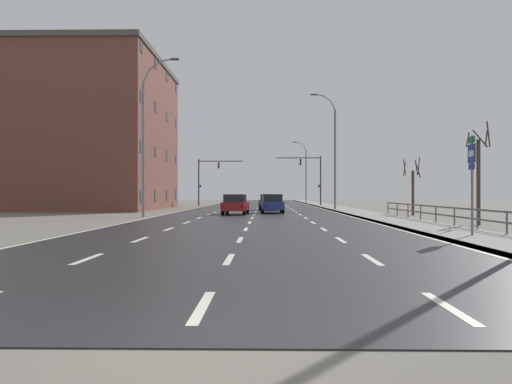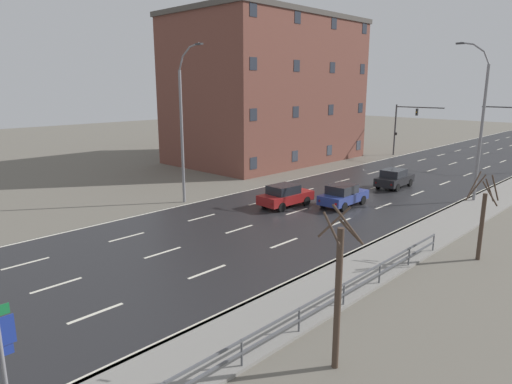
{
  "view_description": "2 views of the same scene",
  "coord_description": "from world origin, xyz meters",
  "px_view_note": "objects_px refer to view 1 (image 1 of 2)",
  "views": [
    {
      "loc": [
        0.91,
        -5.49,
        1.64
      ],
      "look_at": [
        -0.34,
        59.38,
        1.81
      ],
      "focal_mm": 36.92,
      "sensor_mm": 36.0,
      "label": 1
    },
    {
      "loc": [
        18.52,
        11.27,
        8.3
      ],
      "look_at": [
        0.0,
        30.43,
        2.04
      ],
      "focal_mm": 31.81,
      "sensor_mm": 36.0,
      "label": 2
    }
  ],
  "objects_px": {
    "car_near_left": "(272,204)",
    "highway_sign": "(472,173)",
    "street_lamp_distant": "(305,173)",
    "street_lamp_left_bank": "(146,139)",
    "brick_building": "(99,134)",
    "street_lamp_midground": "(334,153)",
    "traffic_signal_right": "(312,173)",
    "traffic_signal_left": "(207,175)",
    "car_far_left": "(268,202)",
    "car_mid_centre": "(235,204)"
  },
  "relations": [
    {
      "from": "street_lamp_distant",
      "to": "traffic_signal_right",
      "type": "height_order",
      "value": "street_lamp_distant"
    },
    {
      "from": "highway_sign",
      "to": "car_mid_centre",
      "type": "relative_size",
      "value": 0.89
    },
    {
      "from": "traffic_signal_left",
      "to": "street_lamp_distant",
      "type": "bearing_deg",
      "value": 54.19
    },
    {
      "from": "brick_building",
      "to": "traffic_signal_right",
      "type": "bearing_deg",
      "value": 27.96
    },
    {
      "from": "highway_sign",
      "to": "traffic_signal_left",
      "type": "height_order",
      "value": "traffic_signal_left"
    },
    {
      "from": "street_lamp_distant",
      "to": "street_lamp_left_bank",
      "type": "relative_size",
      "value": 0.94
    },
    {
      "from": "street_lamp_distant",
      "to": "brick_building",
      "type": "xyz_separation_m",
      "value": [
        -24.17,
        -33.29,
        2.77
      ]
    },
    {
      "from": "street_lamp_left_bank",
      "to": "car_far_left",
      "type": "bearing_deg",
      "value": 60.46
    },
    {
      "from": "traffic_signal_right",
      "to": "traffic_signal_left",
      "type": "relative_size",
      "value": 1.06
    },
    {
      "from": "car_far_left",
      "to": "brick_building",
      "type": "relative_size",
      "value": 0.2
    },
    {
      "from": "street_lamp_midground",
      "to": "car_far_left",
      "type": "relative_size",
      "value": 2.71
    },
    {
      "from": "street_lamp_left_bank",
      "to": "car_mid_centre",
      "type": "relative_size",
      "value": 2.63
    },
    {
      "from": "street_lamp_distant",
      "to": "car_far_left",
      "type": "relative_size",
      "value": 2.47
    },
    {
      "from": "street_lamp_midground",
      "to": "traffic_signal_right",
      "type": "xyz_separation_m",
      "value": [
        -0.62,
        16.38,
        -1.28
      ]
    },
    {
      "from": "street_lamp_midground",
      "to": "highway_sign",
      "type": "distance_m",
      "value": 32.03
    },
    {
      "from": "car_near_left",
      "to": "highway_sign",
      "type": "bearing_deg",
      "value": -75.82
    },
    {
      "from": "street_lamp_distant",
      "to": "traffic_signal_left",
      "type": "height_order",
      "value": "street_lamp_distant"
    },
    {
      "from": "street_lamp_midground",
      "to": "car_near_left",
      "type": "bearing_deg",
      "value": -127.77
    },
    {
      "from": "traffic_signal_right",
      "to": "street_lamp_midground",
      "type": "bearing_deg",
      "value": -87.82
    },
    {
      "from": "brick_building",
      "to": "traffic_signal_left",
      "type": "bearing_deg",
      "value": 53.77
    },
    {
      "from": "car_far_left",
      "to": "brick_building",
      "type": "bearing_deg",
      "value": 165.49
    },
    {
      "from": "street_lamp_left_bank",
      "to": "brick_building",
      "type": "distance_m",
      "value": 21.06
    },
    {
      "from": "street_lamp_distant",
      "to": "traffic_signal_left",
      "type": "relative_size",
      "value": 1.69
    },
    {
      "from": "car_near_left",
      "to": "brick_building",
      "type": "height_order",
      "value": "brick_building"
    },
    {
      "from": "street_lamp_midground",
      "to": "traffic_signal_left",
      "type": "relative_size",
      "value": 1.86
    },
    {
      "from": "street_lamp_distant",
      "to": "traffic_signal_right",
      "type": "relative_size",
      "value": 1.6
    },
    {
      "from": "car_mid_centre",
      "to": "street_lamp_distant",
      "type": "bearing_deg",
      "value": 82.61
    },
    {
      "from": "street_lamp_distant",
      "to": "highway_sign",
      "type": "height_order",
      "value": "street_lamp_distant"
    },
    {
      "from": "car_mid_centre",
      "to": "car_near_left",
      "type": "distance_m",
      "value": 4.09
    },
    {
      "from": "car_near_left",
      "to": "brick_building",
      "type": "bearing_deg",
      "value": 145.19
    },
    {
      "from": "street_lamp_left_bank",
      "to": "highway_sign",
      "type": "distance_m",
      "value": 23.41
    },
    {
      "from": "traffic_signal_right",
      "to": "traffic_signal_left",
      "type": "bearing_deg",
      "value": 175.55
    },
    {
      "from": "traffic_signal_right",
      "to": "brick_building",
      "type": "bearing_deg",
      "value": -152.04
    },
    {
      "from": "street_lamp_distant",
      "to": "car_near_left",
      "type": "xyz_separation_m",
      "value": [
        -6.04,
        -44.98,
        -4.26
      ]
    },
    {
      "from": "brick_building",
      "to": "car_mid_centre",
      "type": "bearing_deg",
      "value": -43.74
    },
    {
      "from": "car_mid_centre",
      "to": "street_lamp_left_bank",
      "type": "bearing_deg",
      "value": -142.1
    },
    {
      "from": "street_lamp_distant",
      "to": "street_lamp_left_bank",
      "type": "height_order",
      "value": "street_lamp_left_bank"
    },
    {
      "from": "brick_building",
      "to": "street_lamp_midground",
      "type": "bearing_deg",
      "value": -9.13
    },
    {
      "from": "street_lamp_left_bank",
      "to": "car_mid_centre",
      "type": "bearing_deg",
      "value": 34.75
    },
    {
      "from": "traffic_signal_right",
      "to": "brick_building",
      "type": "xyz_separation_m",
      "value": [
        -23.55,
        -12.5,
        3.57
      ]
    },
    {
      "from": "street_lamp_left_bank",
      "to": "brick_building",
      "type": "height_order",
      "value": "brick_building"
    },
    {
      "from": "traffic_signal_left",
      "to": "car_mid_centre",
      "type": "relative_size",
      "value": 1.46
    },
    {
      "from": "street_lamp_midground",
      "to": "highway_sign",
      "type": "relative_size",
      "value": 3.03
    },
    {
      "from": "car_far_left",
      "to": "car_near_left",
      "type": "xyz_separation_m",
      "value": [
        0.28,
        -8.05,
        0.0
      ]
    },
    {
      "from": "car_far_left",
      "to": "car_near_left",
      "type": "distance_m",
      "value": 8.05
    },
    {
      "from": "street_lamp_left_bank",
      "to": "car_far_left",
      "type": "xyz_separation_m",
      "value": [
        8.57,
        15.11,
        -4.59
      ]
    },
    {
      "from": "street_lamp_midground",
      "to": "highway_sign",
      "type": "xyz_separation_m",
      "value": [
        0.93,
        -31.86,
        -3.16
      ]
    },
    {
      "from": "highway_sign",
      "to": "traffic_signal_right",
      "type": "height_order",
      "value": "traffic_signal_right"
    },
    {
      "from": "traffic_signal_right",
      "to": "traffic_signal_left",
      "type": "height_order",
      "value": "traffic_signal_right"
    },
    {
      "from": "street_lamp_distant",
      "to": "brick_building",
      "type": "relative_size",
      "value": 0.5
    }
  ]
}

